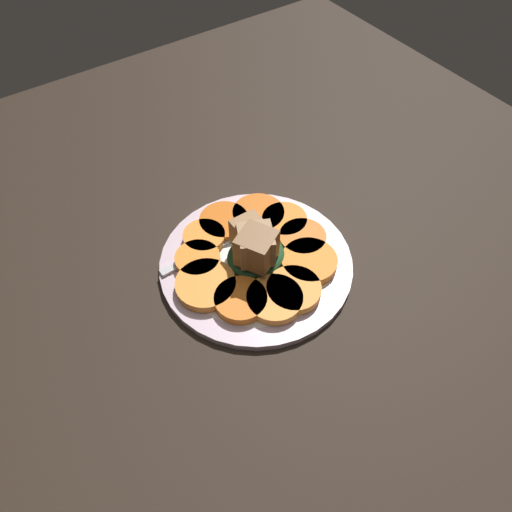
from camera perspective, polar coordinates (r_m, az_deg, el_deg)
name	(u,v)px	position (r cm, az deg, el deg)	size (l,w,h in cm)	color
table_slab	(256,270)	(69.44, 0.00, -1.61)	(120.00, 120.00, 2.00)	black
plate	(256,263)	(68.24, 0.00, -0.83)	(26.29, 26.29, 1.05)	silver
carrot_slice_0	(241,300)	(63.28, -1.76, -5.03)	(6.79, 6.79, 1.23)	orange
carrot_slice_1	(275,299)	(63.35, 2.14, -4.95)	(7.21, 7.21, 1.23)	#F9963A
carrot_slice_2	(294,290)	(64.33, 4.34, -3.86)	(7.10, 7.10, 1.23)	orange
carrot_slice_3	(309,261)	(67.29, 6.09, -0.62)	(7.57, 7.57, 1.23)	orange
carrot_slice_4	(302,238)	(69.86, 5.33, 2.05)	(6.59, 6.59, 1.23)	orange
carrot_slice_5	(284,221)	(71.87, 3.26, 4.03)	(6.49, 6.49, 1.23)	orange
carrot_slice_6	(258,214)	(72.64, 0.27, 4.78)	(7.54, 7.54, 1.23)	#D76215
carrot_slice_7	(226,221)	(71.90, -3.47, 4.04)	(7.09, 7.09, 1.23)	#D45F12
carrot_slice_8	(204,237)	(70.07, -5.95, 2.17)	(5.94, 5.94, 1.23)	orange
carrot_slice_9	(198,259)	(67.58, -6.69, -0.39)	(6.13, 6.13, 1.23)	orange
carrot_slice_10	(206,285)	(64.86, -5.72, -3.36)	(7.91, 7.91, 1.23)	orange
center_pile	(255,248)	(65.11, -0.13, 0.97)	(8.02, 7.80, 6.58)	#1E4723
fork	(227,241)	(69.90, -3.36, 1.74)	(19.60, 2.38, 0.40)	silver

